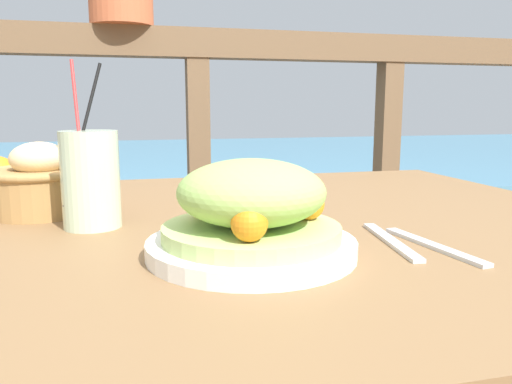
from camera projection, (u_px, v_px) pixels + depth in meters
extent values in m
cube|color=olive|center=(271.00, 231.00, 0.81)|extent=(1.15, 0.99, 0.04)
cube|color=olive|center=(8.00, 346.00, 1.16)|extent=(0.06, 0.06, 0.66)
cube|color=olive|center=(403.00, 304.00, 1.41)|extent=(0.06, 0.06, 0.66)
cube|color=brown|center=(196.00, 44.00, 1.58)|extent=(2.80, 0.08, 0.09)
cube|color=brown|center=(200.00, 216.00, 1.68)|extent=(0.07, 0.07, 1.03)
cube|color=brown|center=(384.00, 207.00, 1.84)|extent=(0.07, 0.07, 1.03)
cube|color=teal|center=(160.00, 185.00, 4.11)|extent=(12.00, 4.00, 0.48)
cylinder|color=white|center=(251.00, 247.00, 0.61)|extent=(0.25, 0.25, 0.02)
cylinder|color=#B7D17A|center=(251.00, 232.00, 0.60)|extent=(0.22, 0.22, 0.02)
ellipsoid|color=#9EC660|center=(251.00, 192.00, 0.59)|extent=(0.18, 0.18, 0.08)
sphere|color=orange|center=(308.00, 204.00, 0.63)|extent=(0.04, 0.04, 0.04)
sphere|color=orange|center=(206.00, 201.00, 0.64)|extent=(0.04, 0.04, 0.04)
sphere|color=orange|center=(249.00, 223.00, 0.52)|extent=(0.04, 0.04, 0.04)
cylinder|color=beige|center=(91.00, 180.00, 0.74)|extent=(0.08, 0.08, 0.14)
cylinder|color=red|center=(79.00, 133.00, 0.72)|extent=(0.02, 0.07, 0.21)
cylinder|color=black|center=(83.00, 134.00, 0.73)|extent=(0.06, 0.06, 0.21)
cylinder|color=#AD7F47|center=(41.00, 191.00, 0.84)|extent=(0.17, 0.17, 0.07)
torus|color=#AD7F47|center=(40.00, 172.00, 0.83)|extent=(0.18, 0.18, 0.01)
ellipsoid|color=beige|center=(39.00, 158.00, 0.83)|extent=(0.09, 0.09, 0.06)
cylinder|color=#B75B38|center=(121.00, 7.00, 1.51)|extent=(0.19, 0.19, 0.11)
cube|color=silver|center=(391.00, 241.00, 0.66)|extent=(0.04, 0.18, 0.00)
cube|color=silver|center=(433.00, 246.00, 0.64)|extent=(0.04, 0.18, 0.00)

